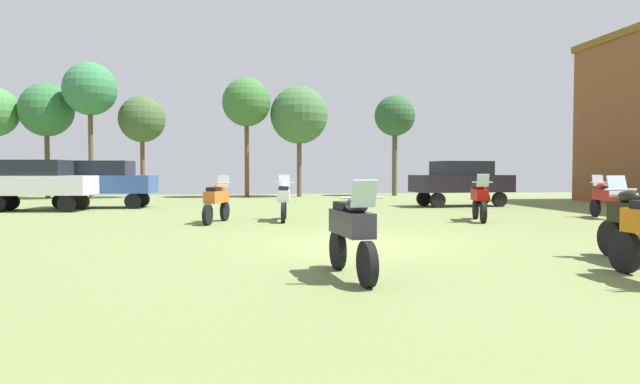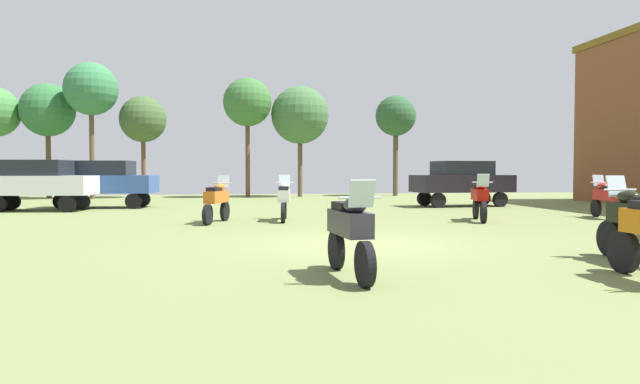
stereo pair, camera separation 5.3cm
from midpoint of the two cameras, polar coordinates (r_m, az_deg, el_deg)
name	(u,v)px [view 2 (the right image)]	position (r m, az deg, el deg)	size (l,w,h in m)	color
ground_plane	(356,245)	(12.36, 3.78, -5.29)	(44.00, 52.00, 0.02)	olive
motorcycle_1	(284,198)	(17.96, -3.57, -0.63)	(0.62, 2.14, 1.45)	black
motorcycle_3	(639,220)	(11.19, 29.52, -2.50)	(0.62, 2.23, 1.51)	black
motorcycle_4	(350,230)	(8.44, 3.21, -3.79)	(0.62, 2.12, 1.47)	black
motorcycle_5	(480,198)	(18.51, 15.85, -0.57)	(0.78, 2.15, 1.49)	black
motorcycle_6	(217,200)	(17.47, -10.25, -0.75)	(0.83, 2.06, 1.45)	black
motorcycle_7	(606,197)	(21.00, 26.93, -0.47)	(0.66, 2.12, 1.44)	black
car_1	(36,181)	(24.77, -26.59, 0.98)	(4.46, 2.21, 2.00)	black
car_2	(462,180)	(25.82, 14.14, 1.18)	(4.46, 2.21, 2.00)	black
car_3	(103,180)	(25.75, -20.93, 1.10)	(4.45, 2.19, 2.00)	black
tree_1	(396,117)	(35.88, 7.67, 7.50)	(2.53, 2.53, 6.26)	brown
tree_3	(143,120)	(34.61, -17.34, 6.95)	(2.68, 2.68, 5.89)	brown
tree_4	(48,111)	(36.13, -25.68, 7.40)	(3.03, 3.03, 6.55)	#4C3D24
tree_5	(247,103)	(33.89, -7.27, 8.88)	(2.84, 2.84, 7.02)	brown
tree_7	(300,115)	(34.36, -1.98, 7.71)	(3.47, 3.47, 6.66)	brown
tree_8	(91,90)	(34.41, -22.00, 9.51)	(2.93, 2.93, 7.58)	brown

